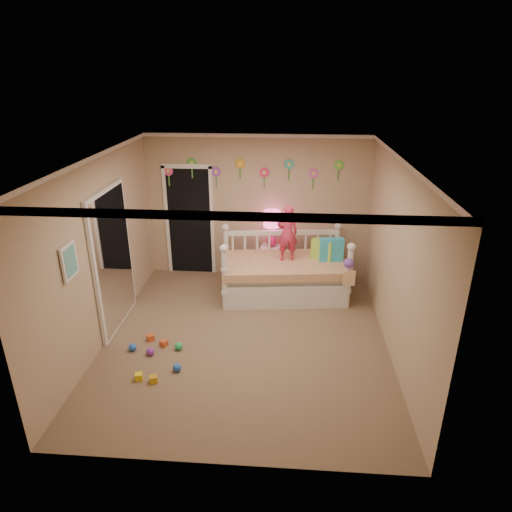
# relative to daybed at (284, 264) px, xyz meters

# --- Properties ---
(floor) EXTENTS (4.00, 4.50, 0.01)m
(floor) POSITION_rel_daybed_xyz_m (-0.51, -1.43, -0.57)
(floor) COLOR #7F684C
(floor) RESTS_ON ground
(ceiling) EXTENTS (4.00, 4.50, 0.01)m
(ceiling) POSITION_rel_daybed_xyz_m (-0.51, -1.43, 2.03)
(ceiling) COLOR white
(ceiling) RESTS_ON floor
(back_wall) EXTENTS (4.00, 0.01, 2.60)m
(back_wall) POSITION_rel_daybed_xyz_m (-0.51, 0.82, 0.73)
(back_wall) COLOR tan
(back_wall) RESTS_ON floor
(left_wall) EXTENTS (0.01, 4.50, 2.60)m
(left_wall) POSITION_rel_daybed_xyz_m (-2.51, -1.43, 0.73)
(left_wall) COLOR tan
(left_wall) RESTS_ON floor
(right_wall) EXTENTS (0.01, 4.50, 2.60)m
(right_wall) POSITION_rel_daybed_xyz_m (1.49, -1.43, 0.73)
(right_wall) COLOR tan
(right_wall) RESTS_ON floor
(crown_molding) EXTENTS (4.00, 4.50, 0.06)m
(crown_molding) POSITION_rel_daybed_xyz_m (-0.51, -1.43, 2.00)
(crown_molding) COLOR white
(crown_molding) RESTS_ON ceiling
(daybed) EXTENTS (2.21, 1.36, 1.14)m
(daybed) POSITION_rel_daybed_xyz_m (0.00, 0.00, 0.00)
(daybed) COLOR white
(daybed) RESTS_ON floor
(pillow_turquoise) EXTENTS (0.41, 0.18, 0.39)m
(pillow_turquoise) POSITION_rel_daybed_xyz_m (0.78, 0.07, 0.26)
(pillow_turquoise) COLOR #27ADC5
(pillow_turquoise) RESTS_ON daybed
(pillow_lime) EXTENTS (0.38, 0.27, 0.34)m
(pillow_lime) POSITION_rel_daybed_xyz_m (0.63, 0.11, 0.23)
(pillow_lime) COLOR #ABE144
(pillow_lime) RESTS_ON daybed
(child) EXTENTS (0.38, 0.28, 0.95)m
(child) POSITION_rel_daybed_xyz_m (0.04, 0.04, 0.54)
(child) COLOR #DE3258
(child) RESTS_ON daybed
(nightstand) EXTENTS (0.42, 0.35, 0.63)m
(nightstand) POSITION_rel_daybed_xyz_m (-0.24, 0.64, -0.25)
(nightstand) COLOR white
(nightstand) RESTS_ON floor
(table_lamp) EXTENTS (0.30, 0.30, 0.66)m
(table_lamp) POSITION_rel_daybed_xyz_m (-0.24, 0.64, 0.50)
(table_lamp) COLOR #DE1D68
(table_lamp) RESTS_ON nightstand
(closet_doorway) EXTENTS (0.90, 0.04, 2.07)m
(closet_doorway) POSITION_rel_daybed_xyz_m (-1.76, 0.81, 0.47)
(closet_doorway) COLOR black
(closet_doorway) RESTS_ON back_wall
(flower_decals) EXTENTS (3.40, 0.02, 0.50)m
(flower_decals) POSITION_rel_daybed_xyz_m (-0.60, 0.81, 1.37)
(flower_decals) COLOR #B2668C
(flower_decals) RESTS_ON back_wall
(mirror_closet) EXTENTS (0.07, 1.30, 2.10)m
(mirror_closet) POSITION_rel_daybed_xyz_m (-2.47, -1.13, 0.48)
(mirror_closet) COLOR white
(mirror_closet) RESTS_ON left_wall
(wall_picture) EXTENTS (0.05, 0.34, 0.42)m
(wall_picture) POSITION_rel_daybed_xyz_m (-2.48, -2.33, 0.98)
(wall_picture) COLOR white
(wall_picture) RESTS_ON left_wall
(hanging_bag) EXTENTS (0.20, 0.16, 0.36)m
(hanging_bag) POSITION_rel_daybed_xyz_m (1.00, -0.54, 0.12)
(hanging_bag) COLOR beige
(hanging_bag) RESTS_ON daybed
(toy_scatter) EXTENTS (1.00, 1.41, 0.11)m
(toy_scatter) POSITION_rel_daybed_xyz_m (-1.70, -2.10, -0.51)
(toy_scatter) COLOR #996666
(toy_scatter) RESTS_ON floor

